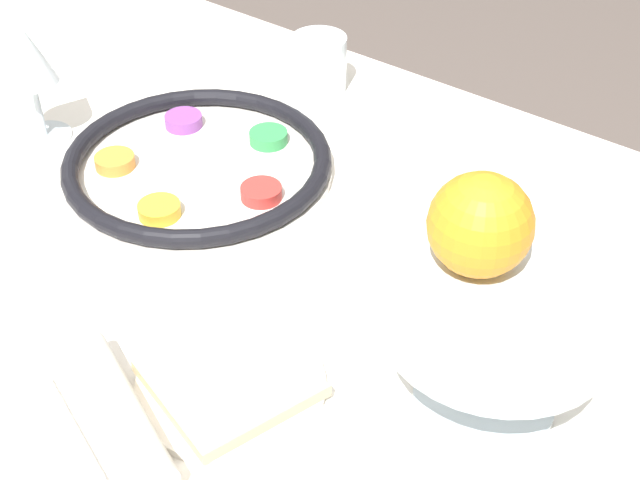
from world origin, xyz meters
TOP-DOWN VIEW (x-y plane):
  - dining_table at (0.00, 0.00)m, footprint 1.28×0.86m
  - seder_plate at (-0.06, 0.09)m, footprint 0.30×0.30m
  - wine_glass at (-0.26, 0.03)m, footprint 0.06×0.06m
  - fruit_stand at (0.35, -0.01)m, footprint 0.18×0.18m
  - orange_fruit at (0.32, 0.01)m, footprint 0.08×0.08m
  - bread_plate at (0.17, -0.13)m, footprint 0.16×0.16m
  - napkin_roll at (0.13, -0.21)m, footprint 0.16×0.10m
  - cup_near at (-0.08, 0.32)m, footprint 0.07×0.07m
  - spoon at (0.12, -0.25)m, footprint 0.16×0.07m

SIDE VIEW (x-z plane):
  - dining_table at x=0.00m, z-range 0.00..0.77m
  - spoon at x=0.12m, z-range 0.77..0.78m
  - bread_plate at x=0.17m, z-range 0.77..0.79m
  - seder_plate at x=-0.06m, z-range 0.77..0.80m
  - napkin_roll at x=0.13m, z-range 0.77..0.81m
  - cup_near at x=-0.08m, z-range 0.77..0.84m
  - fruit_stand at x=0.35m, z-range 0.80..0.92m
  - wine_glass at x=-0.26m, z-range 0.80..0.95m
  - orange_fruit at x=0.32m, z-range 0.89..0.97m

